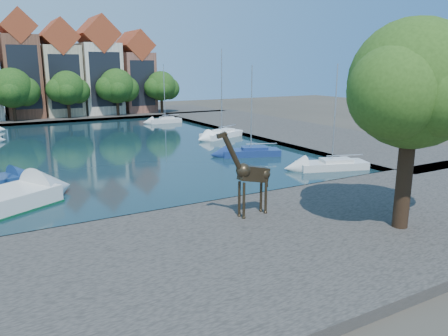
% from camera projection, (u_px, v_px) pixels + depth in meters
% --- Properties ---
extents(ground, '(160.00, 160.00, 0.00)m').
position_uv_depth(ground, '(197.00, 210.00, 27.16)').
color(ground, '#38332B').
rests_on(ground, ground).
extents(water_basin, '(38.00, 50.00, 0.08)m').
position_uv_depth(water_basin, '(99.00, 148.00, 47.43)').
color(water_basin, black).
rests_on(water_basin, ground).
extents(near_quay, '(50.00, 14.00, 0.50)m').
position_uv_depth(near_quay, '(261.00, 246.00, 21.19)').
color(near_quay, '#49443F').
rests_on(near_quay, ground).
extents(far_quay, '(60.00, 16.00, 0.50)m').
position_uv_depth(far_quay, '(51.00, 117.00, 74.42)').
color(far_quay, '#49443F').
rests_on(far_quay, ground).
extents(right_quay, '(14.00, 52.00, 0.50)m').
position_uv_depth(right_quay, '(283.00, 130.00, 59.47)').
color(right_quay, '#49443F').
rests_on(right_quay, ground).
extents(plane_tree, '(8.32, 6.40, 10.62)m').
position_uv_depth(plane_tree, '(415.00, 89.00, 21.48)').
color(plane_tree, '#332114').
rests_on(plane_tree, near_quay).
extents(townhouse_center, '(5.44, 9.18, 16.93)m').
position_uv_depth(townhouse_center, '(21.00, 68.00, 70.61)').
color(townhouse_center, brown).
rests_on(townhouse_center, far_quay).
extents(townhouse_east_inner, '(5.94, 9.18, 15.79)m').
position_uv_depth(townhouse_east_inner, '(60.00, 72.00, 73.66)').
color(townhouse_east_inner, tan).
rests_on(townhouse_east_inner, far_quay).
extents(townhouse_east_mid, '(6.43, 9.18, 16.65)m').
position_uv_depth(townhouse_east_mid, '(98.00, 70.00, 76.72)').
color(townhouse_east_mid, beige).
rests_on(townhouse_east_mid, far_quay).
extents(townhouse_east_end, '(5.44, 9.18, 14.43)m').
position_uv_depth(townhouse_east_end, '(134.00, 75.00, 80.09)').
color(townhouse_east_end, brown).
rests_on(townhouse_east_end, far_quay).
extents(far_tree_mid_west, '(7.80, 6.00, 8.00)m').
position_uv_depth(far_tree_mid_west, '(13.00, 89.00, 65.76)').
color(far_tree_mid_west, '#332114').
rests_on(far_tree_mid_west, far_quay).
extents(far_tree_mid_east, '(7.02, 5.40, 7.52)m').
position_uv_depth(far_tree_mid_east, '(68.00, 89.00, 69.66)').
color(far_tree_mid_east, '#332114').
rests_on(far_tree_mid_east, far_quay).
extents(far_tree_east, '(7.54, 5.80, 7.84)m').
position_uv_depth(far_tree_east, '(117.00, 87.00, 73.51)').
color(far_tree_east, '#332114').
rests_on(far_tree_east, far_quay).
extents(far_tree_far_east, '(6.76, 5.20, 7.36)m').
position_uv_depth(far_tree_far_east, '(162.00, 87.00, 77.41)').
color(far_tree_far_east, '#332114').
rests_on(far_tree_far_east, far_quay).
extents(giraffe_statue, '(3.46, 0.71, 4.94)m').
position_uv_depth(giraffe_statue, '(250.00, 174.00, 24.23)').
color(giraffe_statue, '#312618').
rests_on(giraffe_statue, near_quay).
extents(sailboat_right_a, '(6.37, 3.90, 8.87)m').
position_uv_depth(sailboat_right_a, '(332.00, 163.00, 37.67)').
color(sailboat_right_a, silver).
rests_on(sailboat_right_a, water_basin).
extents(sailboat_right_b, '(6.01, 3.84, 8.76)m').
position_uv_depth(sailboat_right_b, '(251.00, 151.00, 43.16)').
color(sailboat_right_b, navy).
rests_on(sailboat_right_b, water_basin).
extents(sailboat_right_c, '(6.32, 4.05, 10.67)m').
position_uv_depth(sailboat_right_c, '(222.00, 133.00, 54.03)').
color(sailboat_right_c, white).
rests_on(sailboat_right_c, water_basin).
extents(sailboat_right_d, '(5.04, 2.08, 8.88)m').
position_uv_depth(sailboat_right_d, '(165.00, 120.00, 67.95)').
color(sailboat_right_d, silver).
rests_on(sailboat_right_d, water_basin).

